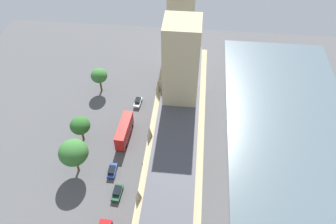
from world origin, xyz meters
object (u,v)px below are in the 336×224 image
Objects in this scene: plane_tree_leading at (73,153)px; plane_tree_slot_10 at (99,76)px; parliament_building at (176,149)px; double_decker_bus_far_end at (124,130)px; car_dark_green_midblock at (117,192)px; pedestrian_opposite_hall at (143,165)px; car_blue_kerbside at (112,171)px; car_silver_by_river_gate at (138,102)px; plane_tree_under_trees at (80,125)px; pedestrian_corner at (148,153)px.

plane_tree_leading reaches higher than plane_tree_slot_10.
parliament_building is 19.02m from double_decker_bus_far_end.
car_dark_green_midblock is 9.71m from pedestrian_opposite_hall.
car_blue_kerbside is at bearing 5.03° from parliament_building.
plane_tree_leading reaches higher than car_silver_by_river_gate.
plane_tree_slot_10 is (-0.15, -19.76, 0.36)m from plane_tree_under_trees.
plane_tree_leading is at bearing 70.71° from car_silver_by_river_gate.
pedestrian_opposite_hall is 0.20× the size of plane_tree_slot_10.
plane_tree_slot_10 is (16.98, -26.90, 5.07)m from pedestrian_opposite_hall.
car_dark_green_midblock is at bearing 29.15° from parliament_building.
pedestrian_corner is at bearing -34.77° from parliament_building.
pedestrian_corner is (-5.54, -12.27, -0.18)m from car_dark_green_midblock.
plane_tree_slot_10 is (17.81, -23.11, 5.07)m from pedestrian_corner.
car_blue_kerbside is 6.33m from car_dark_green_midblock.
pedestrian_opposite_hall is at bearing -98.06° from pedestrian_corner.
car_dark_green_midblock reaches higher than pedestrian_opposite_hall.
plane_tree_under_trees reaches higher than double_decker_bus_far_end.
pedestrian_corner is 0.99× the size of pedestrian_opposite_hall.
car_blue_kerbside reaches higher than pedestrian_corner.
pedestrian_corner is 18.87m from plane_tree_under_trees.
plane_tree_under_trees is 0.97× the size of plane_tree_slot_10.
plane_tree_leading is (-1.54, 9.88, 1.58)m from plane_tree_under_trees.
car_dark_green_midblock is at bearing -12.91° from pedestrian_opposite_hall.
car_blue_kerbside is (0.93, 11.65, -1.75)m from double_decker_bus_far_end.
car_dark_green_midblock is at bearing 94.46° from car_silver_by_river_gate.
parliament_building is at bearing 97.06° from pedestrian_opposite_hall.
parliament_building is at bearing -30.47° from pedestrian_corner.
car_dark_green_midblock is 2.84× the size of pedestrian_opposite_hall.
plane_tree_under_trees is at bearing 54.58° from car_silver_by_river_gate.
car_dark_green_midblock is at bearing 109.12° from plane_tree_slot_10.
pedestrian_opposite_hall is 17.04m from plane_tree_leading.
double_decker_bus_far_end is at bearing -129.02° from pedestrian_opposite_hall.
car_silver_by_river_gate is 27.63m from plane_tree_leading.
car_dark_green_midblock is 0.45× the size of plane_tree_leading.
car_dark_green_midblock is 0.59× the size of plane_tree_under_trees.
plane_tree_slot_10 is (10.72, -17.90, 3.15)m from double_decker_bus_far_end.
plane_tree_under_trees is (10.87, 1.86, 2.79)m from double_decker_bus_far_end.
parliament_building is 8.52× the size of plane_tree_under_trees.
plane_tree_leading is (10.73, 24.71, 6.12)m from car_silver_by_river_gate.
car_blue_kerbside is at bearing 108.33° from plane_tree_slot_10.
plane_tree_slot_10 is (12.27, -35.38, 4.89)m from car_dark_green_midblock.
plane_tree_leading is 1.26× the size of plane_tree_slot_10.
car_dark_green_midblock is (12.87, 7.18, -8.66)m from parliament_building.
parliament_building reaches higher than car_silver_by_river_gate.
double_decker_bus_far_end is at bearing 88.02° from car_silver_by_river_gate.
pedestrian_opposite_hall is at bearing 128.15° from double_decker_bus_far_end.
car_blue_kerbside is 2.66× the size of pedestrian_corner.
plane_tree_slot_10 is (12.12, -4.94, 4.90)m from car_silver_by_river_gate.
car_silver_by_river_gate is 19.05m from pedestrian_corner.
car_blue_kerbside is at bearing 88.78° from car_silver_by_river_gate.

